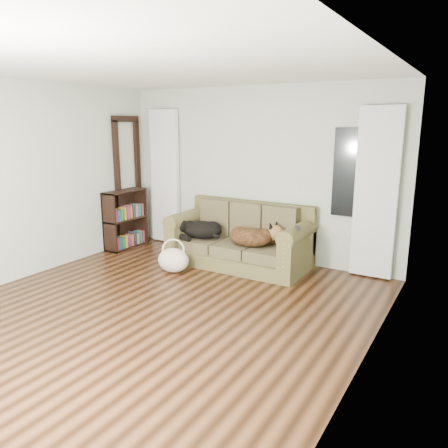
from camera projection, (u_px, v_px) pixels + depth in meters
The scene contains 15 objects.
floor at pixel (153, 313), 4.85m from camera, with size 5.00×5.00×0.00m, color black.
ceiling at pixel (143, 66), 4.26m from camera, with size 5.00×5.00×0.00m, color white.
wall_back at pixel (256, 174), 6.64m from camera, with size 4.50×0.04×2.60m, color #AFBAAC.
wall_left at pixel (15, 182), 5.68m from camera, with size 0.04×5.00×2.60m, color #AFBAAC.
wall_right at pixel (368, 222), 3.43m from camera, with size 0.04×5.00×2.60m, color #AFBAAC.
curtain_left at pixel (165, 177), 7.46m from camera, with size 0.55×0.08×2.25m, color white.
curtain_right at pixel (376, 194), 5.71m from camera, with size 0.55×0.08×2.25m, color white.
window_pane at pixel (351, 173), 5.87m from camera, with size 0.50×0.03×1.20m, color black.
door_casing at pixel (128, 183), 7.42m from camera, with size 0.07×0.60×2.10m, color black.
sofa at pixel (239, 235), 6.40m from camera, with size 2.04×0.88×0.83m, color brown.
dog_black_lab at pixel (200, 229), 6.61m from camera, with size 0.63×0.44×0.27m, color black.
dog_shepherd at pixel (253, 236), 6.19m from camera, with size 0.65×0.46×0.29m, color black.
tv_remote at pixel (298, 227), 5.68m from camera, with size 0.05×0.19×0.02m, color black.
tote_bag at pixel (173, 261), 6.14m from camera, with size 0.47×0.36×0.34m, color beige.
bookshelf at pixel (126, 218), 7.30m from camera, with size 0.29×0.78×0.97m, color black.
Camera 1 is at (2.99, -3.45, 2.06)m, focal length 35.00 mm.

